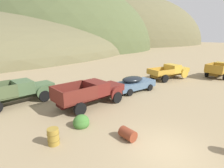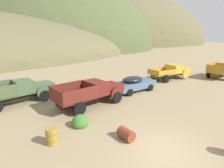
{
  "view_description": "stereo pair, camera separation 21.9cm",
  "coord_description": "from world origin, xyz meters",
  "px_view_note": "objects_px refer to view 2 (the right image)",
  "views": [
    {
      "loc": [
        -6.5,
        -4.84,
        5.51
      ],
      "look_at": [
        1.87,
        7.69,
        1.38
      ],
      "focal_mm": 28.29,
      "sensor_mm": 36.0,
      "label": 1
    },
    {
      "loc": [
        -6.32,
        -4.96,
        5.51
      ],
      "look_at": [
        1.87,
        7.69,
        1.38
      ],
      "focal_mm": 28.29,
      "sensor_mm": 36.0,
      "label": 2
    }
  ],
  "objects_px": {
    "truck_weathered_green": "(22,91)",
    "car_chalk_blue": "(136,83)",
    "oil_drum_tipped": "(126,134)",
    "truck_mustard": "(224,69)",
    "oil_drum_spare": "(52,136)",
    "truck_oxblood": "(95,92)",
    "truck_faded_yellow": "(172,71)"
  },
  "relations": [
    {
      "from": "truck_weathered_green",
      "to": "oil_drum_spare",
      "type": "distance_m",
      "value": 7.61
    },
    {
      "from": "truck_mustard",
      "to": "oil_drum_tipped",
      "type": "relative_size",
      "value": 6.68
    },
    {
      "from": "truck_weathered_green",
      "to": "truck_faded_yellow",
      "type": "bearing_deg",
      "value": -14.39
    },
    {
      "from": "truck_weathered_green",
      "to": "oil_drum_spare",
      "type": "height_order",
      "value": "truck_weathered_green"
    },
    {
      "from": "truck_mustard",
      "to": "oil_drum_spare",
      "type": "xyz_separation_m",
      "value": [
        -24.49,
        -3.25,
        -0.57
      ]
    },
    {
      "from": "truck_weathered_green",
      "to": "car_chalk_blue",
      "type": "xyz_separation_m",
      "value": [
        10.16,
        -2.83,
        -0.2
      ]
    },
    {
      "from": "truck_weathered_green",
      "to": "truck_oxblood",
      "type": "height_order",
      "value": "same"
    },
    {
      "from": "oil_drum_tipped",
      "to": "oil_drum_spare",
      "type": "bearing_deg",
      "value": 153.4
    },
    {
      "from": "truck_faded_yellow",
      "to": "oil_drum_tipped",
      "type": "distance_m",
      "value": 15.8
    },
    {
      "from": "truck_weathered_green",
      "to": "truck_mustard",
      "type": "relative_size",
      "value": 0.95
    },
    {
      "from": "truck_faded_yellow",
      "to": "truck_mustard",
      "type": "relative_size",
      "value": 0.91
    },
    {
      "from": "truck_weathered_green",
      "to": "truck_mustard",
      "type": "height_order",
      "value": "same"
    },
    {
      "from": "truck_weathered_green",
      "to": "car_chalk_blue",
      "type": "height_order",
      "value": "truck_weathered_green"
    },
    {
      "from": "truck_faded_yellow",
      "to": "oil_drum_spare",
      "type": "xyz_separation_m",
      "value": [
        -17.17,
        -6.18,
        -0.55
      ]
    },
    {
      "from": "truck_oxblood",
      "to": "oil_drum_spare",
      "type": "relative_size",
      "value": 6.85
    },
    {
      "from": "truck_mustard",
      "to": "oil_drum_spare",
      "type": "height_order",
      "value": "truck_mustard"
    },
    {
      "from": "car_chalk_blue",
      "to": "truck_mustard",
      "type": "bearing_deg",
      "value": -8.3
    },
    {
      "from": "truck_weathered_green",
      "to": "truck_faded_yellow",
      "type": "xyz_separation_m",
      "value": [
        17.62,
        -1.4,
        -0.01
      ]
    },
    {
      "from": "truck_faded_yellow",
      "to": "truck_oxblood",
      "type": "bearing_deg",
      "value": -165.35
    },
    {
      "from": "truck_mustard",
      "to": "truck_weathered_green",
      "type": "bearing_deg",
      "value": 161.93
    },
    {
      "from": "oil_drum_spare",
      "to": "oil_drum_tipped",
      "type": "bearing_deg",
      "value": -26.6
    },
    {
      "from": "truck_mustard",
      "to": "car_chalk_blue",
      "type": "bearing_deg",
      "value": 165.99
    },
    {
      "from": "truck_oxblood",
      "to": "car_chalk_blue",
      "type": "distance_m",
      "value": 5.21
    },
    {
      "from": "oil_drum_tipped",
      "to": "truck_weathered_green",
      "type": "bearing_deg",
      "value": 113.06
    },
    {
      "from": "car_chalk_blue",
      "to": "truck_mustard",
      "type": "height_order",
      "value": "truck_mustard"
    },
    {
      "from": "truck_weathered_green",
      "to": "car_chalk_blue",
      "type": "relative_size",
      "value": 1.29
    },
    {
      "from": "oil_drum_spare",
      "to": "oil_drum_tipped",
      "type": "distance_m",
      "value": 3.95
    },
    {
      "from": "truck_oxblood",
      "to": "oil_drum_spare",
      "type": "bearing_deg",
      "value": -147.68
    },
    {
      "from": "car_chalk_blue",
      "to": "oil_drum_tipped",
      "type": "height_order",
      "value": "car_chalk_blue"
    },
    {
      "from": "oil_drum_tipped",
      "to": "car_chalk_blue",
      "type": "bearing_deg",
      "value": 46.49
    },
    {
      "from": "car_chalk_blue",
      "to": "truck_mustard",
      "type": "relative_size",
      "value": 0.74
    },
    {
      "from": "truck_weathered_green",
      "to": "truck_oxblood",
      "type": "xyz_separation_m",
      "value": [
        5.02,
        -3.65,
        0.0
      ]
    }
  ]
}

